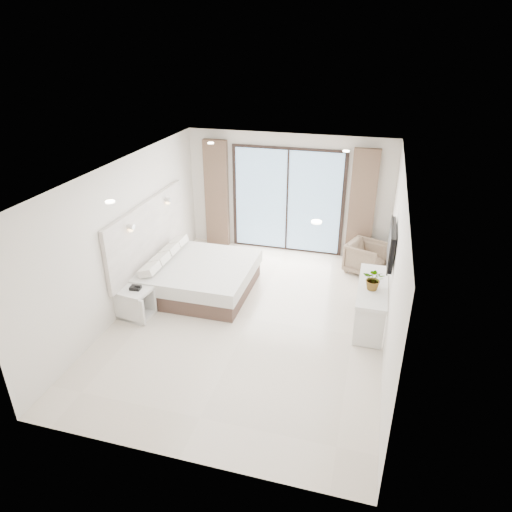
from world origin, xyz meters
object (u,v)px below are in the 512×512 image
Objects in this scene: nightstand at (134,303)px; armchair at (366,256)px; console_desk at (372,296)px; bed at (198,276)px.

nightstand is 0.90× the size of armchair.
armchair is (3.87, 2.85, 0.09)m from nightstand.
console_desk reaches higher than armchair.
bed is 3.34m from console_desk.
bed is 3.55m from armchair.
console_desk is (4.06, 0.87, 0.29)m from nightstand.
nightstand is 4.80m from armchair.
console_desk is at bearing 20.11° from nightstand.
bed is 1.39m from nightstand.
bed is 1.32× the size of console_desk.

